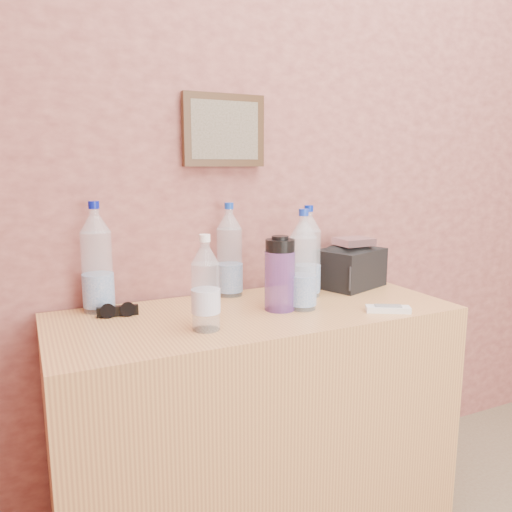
{
  "coord_description": "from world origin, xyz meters",
  "views": [
    {
      "loc": [
        -1.16,
        0.29,
        1.27
      ],
      "look_at": [
        -0.49,
        1.71,
        0.99
      ],
      "focal_mm": 35.0,
      "sensor_mm": 36.0,
      "label": 1
    }
  ],
  "objects_px": {
    "pet_large_b": "(229,255)",
    "nalgene_bottle": "(280,274)",
    "pet_large_d": "(303,265)",
    "pet_small": "(206,288)",
    "sunglasses": "(118,311)",
    "ac_remote": "(388,309)",
    "dresser": "(256,426)",
    "toiletry_bag": "(350,265)",
    "foil_packet": "(354,242)",
    "pet_large_c": "(308,256)",
    "pet_large_a": "(97,263)"
  },
  "relations": [
    {
      "from": "pet_large_b",
      "to": "nalgene_bottle",
      "type": "height_order",
      "value": "pet_large_b"
    },
    {
      "from": "pet_large_b",
      "to": "pet_large_d",
      "type": "relative_size",
      "value": 1.02
    },
    {
      "from": "pet_large_d",
      "to": "pet_small",
      "type": "distance_m",
      "value": 0.37
    },
    {
      "from": "sunglasses",
      "to": "ac_remote",
      "type": "height_order",
      "value": "sunglasses"
    },
    {
      "from": "dresser",
      "to": "sunglasses",
      "type": "distance_m",
      "value": 0.61
    },
    {
      "from": "dresser",
      "to": "toiletry_bag",
      "type": "distance_m",
      "value": 0.7
    },
    {
      "from": "foil_packet",
      "to": "toiletry_bag",
      "type": "bearing_deg",
      "value": 75.35
    },
    {
      "from": "nalgene_bottle",
      "to": "pet_large_d",
      "type": "bearing_deg",
      "value": -16.35
    },
    {
      "from": "nalgene_bottle",
      "to": "foil_packet",
      "type": "xyz_separation_m",
      "value": [
        0.39,
        0.14,
        0.06
      ]
    },
    {
      "from": "ac_remote",
      "to": "sunglasses",
      "type": "bearing_deg",
      "value": -172.49
    },
    {
      "from": "pet_large_c",
      "to": "ac_remote",
      "type": "relative_size",
      "value": 2.34
    },
    {
      "from": "pet_small",
      "to": "toiletry_bag",
      "type": "distance_m",
      "value": 0.73
    },
    {
      "from": "sunglasses",
      "to": "toiletry_bag",
      "type": "xyz_separation_m",
      "value": [
        0.89,
        0.01,
        0.07
      ]
    },
    {
      "from": "sunglasses",
      "to": "pet_large_a",
      "type": "bearing_deg",
      "value": 123.77
    },
    {
      "from": "pet_large_c",
      "to": "sunglasses",
      "type": "relative_size",
      "value": 2.58
    },
    {
      "from": "toiletry_bag",
      "to": "pet_large_a",
      "type": "bearing_deg",
      "value": 155.82
    },
    {
      "from": "nalgene_bottle",
      "to": "sunglasses",
      "type": "distance_m",
      "value": 0.53
    },
    {
      "from": "pet_large_b",
      "to": "toiletry_bag",
      "type": "relative_size",
      "value": 1.36
    },
    {
      "from": "dresser",
      "to": "ac_remote",
      "type": "relative_size",
      "value": 9.32
    },
    {
      "from": "pet_large_b",
      "to": "pet_large_d",
      "type": "distance_m",
      "value": 0.3
    },
    {
      "from": "ac_remote",
      "to": "foil_packet",
      "type": "height_order",
      "value": "foil_packet"
    },
    {
      "from": "nalgene_bottle",
      "to": "toiletry_bag",
      "type": "distance_m",
      "value": 0.43
    },
    {
      "from": "pet_small",
      "to": "pet_large_c",
      "type": "bearing_deg",
      "value": 24.07
    },
    {
      "from": "pet_large_b",
      "to": "nalgene_bottle",
      "type": "xyz_separation_m",
      "value": [
        0.08,
        -0.24,
        -0.03
      ]
    },
    {
      "from": "pet_large_c",
      "to": "toiletry_bag",
      "type": "distance_m",
      "value": 0.24
    },
    {
      "from": "toiletry_bag",
      "to": "sunglasses",
      "type": "bearing_deg",
      "value": 161.14
    },
    {
      "from": "pet_large_a",
      "to": "pet_large_d",
      "type": "xyz_separation_m",
      "value": [
        0.61,
        -0.26,
        -0.01
      ]
    },
    {
      "from": "pet_large_c",
      "to": "sunglasses",
      "type": "distance_m",
      "value": 0.68
    },
    {
      "from": "pet_small",
      "to": "sunglasses",
      "type": "height_order",
      "value": "pet_small"
    },
    {
      "from": "pet_large_a",
      "to": "nalgene_bottle",
      "type": "height_order",
      "value": "pet_large_a"
    },
    {
      "from": "dresser",
      "to": "nalgene_bottle",
      "type": "height_order",
      "value": "nalgene_bottle"
    },
    {
      "from": "pet_large_d",
      "to": "toiletry_bag",
      "type": "distance_m",
      "value": 0.38
    },
    {
      "from": "dresser",
      "to": "pet_large_d",
      "type": "distance_m",
      "value": 0.57
    },
    {
      "from": "pet_large_c",
      "to": "sunglasses",
      "type": "height_order",
      "value": "pet_large_c"
    },
    {
      "from": "pet_large_b",
      "to": "pet_small",
      "type": "relative_size",
      "value": 1.22
    },
    {
      "from": "dresser",
      "to": "toiletry_bag",
      "type": "relative_size",
      "value": 5.27
    },
    {
      "from": "pet_large_d",
      "to": "sunglasses",
      "type": "distance_m",
      "value": 0.61
    },
    {
      "from": "pet_large_a",
      "to": "pet_large_c",
      "type": "relative_size",
      "value": 1.09
    },
    {
      "from": "toiletry_bag",
      "to": "foil_packet",
      "type": "distance_m",
      "value": 0.1
    },
    {
      "from": "nalgene_bottle",
      "to": "foil_packet",
      "type": "height_order",
      "value": "nalgene_bottle"
    },
    {
      "from": "nalgene_bottle",
      "to": "toiletry_bag",
      "type": "relative_size",
      "value": 0.99
    },
    {
      "from": "ac_remote",
      "to": "pet_large_c",
      "type": "bearing_deg",
      "value": 143.5
    },
    {
      "from": "nalgene_bottle",
      "to": "dresser",
      "type": "bearing_deg",
      "value": 162.97
    },
    {
      "from": "pet_large_a",
      "to": "sunglasses",
      "type": "bearing_deg",
      "value": -63.68
    },
    {
      "from": "pet_large_d",
      "to": "sunglasses",
      "type": "height_order",
      "value": "pet_large_d"
    },
    {
      "from": "pet_large_c",
      "to": "nalgene_bottle",
      "type": "relative_size",
      "value": 1.34
    },
    {
      "from": "pet_large_a",
      "to": "sunglasses",
      "type": "relative_size",
      "value": 2.8
    },
    {
      "from": "foil_packet",
      "to": "pet_large_c",
      "type": "bearing_deg",
      "value": -173.99
    },
    {
      "from": "pet_small",
      "to": "sunglasses",
      "type": "bearing_deg",
      "value": 130.52
    },
    {
      "from": "pet_large_a",
      "to": "sunglasses",
      "type": "distance_m",
      "value": 0.17
    }
  ]
}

